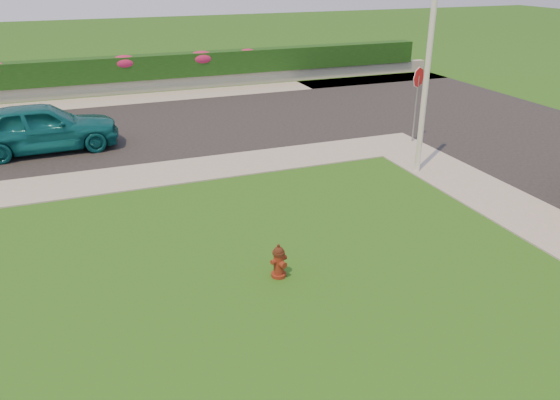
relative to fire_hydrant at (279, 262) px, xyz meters
name	(u,v)px	position (x,y,z in m)	size (l,w,h in m)	color
ground	(316,356)	(-0.31, -2.45, -0.33)	(120.00, 120.00, 0.00)	black
street_far	(18,141)	(-5.31, 11.55, -0.31)	(26.00, 8.00, 0.04)	black
curb_corner	(393,144)	(6.69, 6.55, -0.31)	(2.00, 2.00, 0.04)	gray
sidewalk_beyond	(121,100)	(-1.31, 16.55, -0.31)	(34.00, 2.00, 0.04)	gray
retaining_wall	(117,87)	(-1.31, 18.05, -0.03)	(34.00, 0.40, 0.60)	gray
hedge	(114,69)	(-1.31, 18.15, 0.82)	(32.00, 0.90, 1.10)	black
fire_hydrant	(279,262)	(0.00, 0.00, 0.00)	(0.37, 0.35, 0.70)	#541A0D
sedan_teal	(42,127)	(-4.39, 9.98, 0.51)	(1.90, 4.72, 1.61)	#0C545D
utility_pole	(427,76)	(5.92, 4.03, 2.50)	(0.16, 0.16, 5.67)	silver
stop_sign	(418,87)	(7.46, 6.57, 1.59)	(0.63, 0.34, 2.58)	slate
flower_clump_d	(124,62)	(-0.84, 18.05, 1.10)	(1.32, 0.85, 0.66)	#AF1E58
flower_clump_e	(201,58)	(2.84, 18.05, 1.10)	(1.36, 0.88, 0.68)	#AF1E58
flower_clump_f	(247,54)	(5.20, 18.05, 1.16)	(1.04, 0.67, 0.52)	#AF1E58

